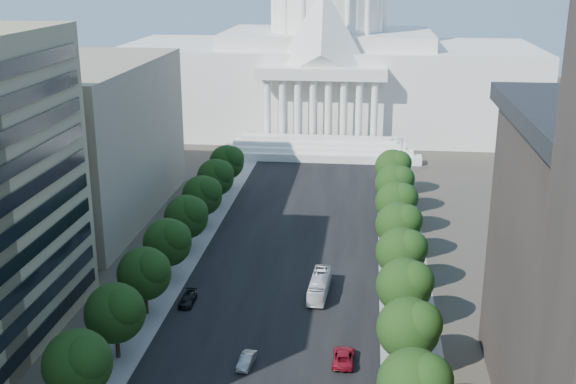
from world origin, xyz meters
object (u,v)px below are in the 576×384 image
(car_silver, at_px, (247,361))
(car_dark_b, at_px, (188,299))
(car_red, at_px, (343,357))
(city_bus, at_px, (319,286))

(car_silver, bearing_deg, car_dark_b, 132.80)
(car_red, xyz_separation_m, car_dark_b, (-23.26, 13.87, -0.08))
(car_silver, height_order, city_bus, city_bus)
(car_silver, relative_size, city_bus, 0.41)
(car_silver, distance_m, city_bus, 22.45)
(car_dark_b, height_order, city_bus, city_bus)
(car_red, bearing_deg, car_silver, 10.79)
(car_silver, xyz_separation_m, car_red, (11.87, 2.08, 0.08))
(car_silver, height_order, car_red, car_red)
(car_silver, relative_size, car_red, 0.76)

